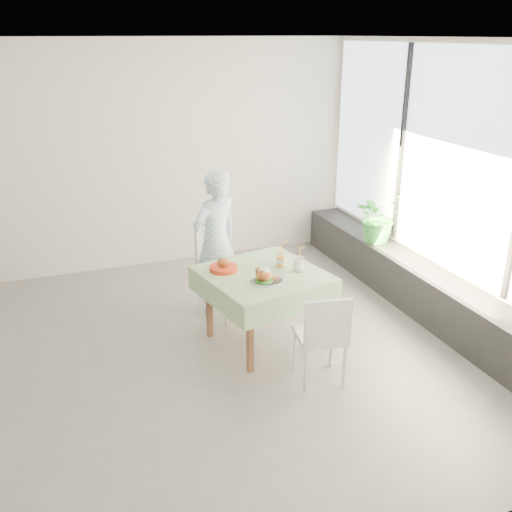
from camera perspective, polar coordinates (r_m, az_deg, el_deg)
name	(u,v)px	position (r m, az deg, el deg)	size (l,w,h in m)	color
floor	(170,362)	(5.41, -8.62, -10.44)	(6.00, 6.00, 0.00)	slate
ceiling	(149,38)	(4.61, -10.66, 20.64)	(6.00, 6.00, 0.00)	white
wall_back	(118,159)	(7.23, -13.63, 9.37)	(6.00, 0.02, 2.80)	white
wall_front	(275,373)	(2.63, 1.87, -11.66)	(6.00, 0.02, 2.80)	white
wall_right	(455,186)	(6.12, 19.29, 6.65)	(0.02, 5.00, 2.80)	white
window_pane	(456,161)	(6.05, 19.36, 8.92)	(0.01, 4.80, 2.18)	#D1E0F9
window_ledge	(426,292)	(6.37, 16.64, -3.49)	(0.40, 4.80, 0.50)	black
cafe_table	(263,300)	(5.46, 0.68, -4.38)	(1.23, 1.23, 0.74)	brown
chair_far	(226,287)	(6.10, -3.01, -3.13)	(0.63, 0.63, 0.99)	white
chair_near	(320,353)	(5.01, 6.41, -9.65)	(0.45, 0.45, 0.84)	white
diner	(216,242)	(6.02, -4.05, 1.38)	(0.57, 0.37, 1.56)	#89B9DC
main_dish	(265,277)	(5.11, 0.94, -2.14)	(0.30, 0.30, 0.16)	white
juice_cup_orange	(281,260)	(5.46, 2.52, -0.37)	(0.10, 0.10, 0.29)	white
juice_cup_lemonade	(298,265)	(5.37, 4.27, -0.86)	(0.10, 0.10, 0.28)	white
second_dish	(224,267)	(5.38, -3.27, -1.08)	(0.27, 0.27, 0.13)	red
potted_plant	(379,216)	(6.90, 12.16, 3.89)	(0.56, 0.49, 0.63)	#2A8039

